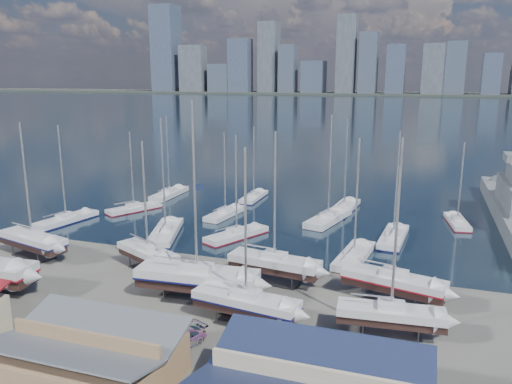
% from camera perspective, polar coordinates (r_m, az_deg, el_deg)
% --- Properties ---
extents(ground, '(1400.00, 1400.00, 0.00)m').
position_cam_1_polar(ground, '(51.23, -7.62, -11.35)').
color(ground, '#605E59').
rests_on(ground, ground).
extents(water, '(1400.00, 600.00, 0.40)m').
position_cam_1_polar(water, '(352.92, 15.41, 9.16)').
color(water, '#1A2F3C').
rests_on(water, ground).
extents(far_shore, '(1400.00, 80.00, 2.20)m').
position_cam_1_polar(far_shore, '(612.34, 16.99, 10.64)').
color(far_shore, '#2D332D').
rests_on(far_shore, ground).
extents(skyline, '(639.14, 43.80, 107.69)m').
position_cam_1_polar(skyline, '(606.37, 16.45, 14.26)').
color(skyline, '#475166').
rests_on(skyline, far_shore).
extents(shed_grey, '(12.60, 8.40, 4.17)m').
position_cam_1_polar(shed_grey, '(38.23, -18.83, -17.38)').
color(shed_grey, '#8C6B4C').
rests_on(shed_grey, ground).
extents(sailboat_cradle_0, '(10.32, 5.07, 16.07)m').
position_cam_1_polar(sailboat_cradle_0, '(65.29, -24.20, -5.05)').
color(sailboat_cradle_0, '#2D2D33').
rests_on(sailboat_cradle_0, ground).
extents(sailboat_cradle_2, '(8.99, 6.04, 14.48)m').
position_cam_1_polar(sailboat_cradle_2, '(56.80, -12.26, -6.87)').
color(sailboat_cradle_2, '#2D2D33').
rests_on(sailboat_cradle_2, ground).
extents(sailboat_cradle_3, '(12.15, 4.20, 19.05)m').
position_cam_1_polar(sailboat_cradle_3, '(48.91, -6.74, -9.70)').
color(sailboat_cradle_3, '#2D2D33').
rests_on(sailboat_cradle_3, ground).
extents(sailboat_cradle_4, '(9.97, 3.92, 15.85)m').
position_cam_1_polar(sailboat_cradle_4, '(52.57, 2.11, -8.14)').
color(sailboat_cradle_4, '#2D2D33').
rests_on(sailboat_cradle_4, ground).
extents(sailboat_cradle_5, '(9.87, 3.96, 15.54)m').
position_cam_1_polar(sailboat_cradle_5, '(44.09, -1.16, -12.51)').
color(sailboat_cradle_5, '#2D2D33').
rests_on(sailboat_cradle_5, ground).
extents(sailboat_cradle_6, '(10.15, 5.07, 15.82)m').
position_cam_1_polar(sailboat_cradle_6, '(49.86, 15.42, -9.85)').
color(sailboat_cradle_6, '#2D2D33').
rests_on(sailboat_cradle_6, ground).
extents(sailboat_cradle_7, '(8.90, 3.22, 14.37)m').
position_cam_1_polar(sailboat_cradle_7, '(43.63, 15.16, -13.36)').
color(sailboat_cradle_7, '#2D2D33').
rests_on(sailboat_cradle_7, ground).
extents(sailboat_moored_0, '(4.78, 10.47, 15.11)m').
position_cam_1_polar(sailboat_moored_0, '(78.80, -20.85, -3.10)').
color(sailboat_moored_0, black).
rests_on(sailboat_moored_0, water).
extents(sailboat_moored_1, '(6.47, 9.00, 13.31)m').
position_cam_1_polar(sailboat_moored_1, '(82.28, -13.78, -1.94)').
color(sailboat_moored_1, black).
rests_on(sailboat_moored_1, water).
extents(sailboat_moored_2, '(2.87, 10.02, 15.10)m').
position_cam_1_polar(sailboat_moored_2, '(91.16, -9.87, -0.29)').
color(sailboat_moored_2, black).
rests_on(sailboat_moored_2, water).
extents(sailboat_moored_3, '(6.41, 11.60, 16.71)m').
position_cam_1_polar(sailboat_moored_3, '(68.67, -10.28, -4.75)').
color(sailboat_moored_3, black).
rests_on(sailboat_moored_3, water).
extents(sailboat_moored_4, '(3.86, 9.27, 13.58)m').
position_cam_1_polar(sailboat_moored_4, '(77.18, -3.52, -2.56)').
color(sailboat_moored_4, black).
rests_on(sailboat_moored_4, water).
extents(sailboat_moored_5, '(2.57, 9.00, 13.43)m').
position_cam_1_polar(sailboat_moored_5, '(87.60, -0.24, -0.65)').
color(sailboat_moored_5, black).
rests_on(sailboat_moored_5, water).
extents(sailboat_moored_6, '(6.75, 9.87, 14.47)m').
position_cam_1_polar(sailboat_moored_6, '(66.94, -2.23, -5.02)').
color(sailboat_moored_6, black).
rests_on(sailboat_moored_6, water).
extents(sailboat_moored_7, '(5.55, 11.37, 16.54)m').
position_cam_1_polar(sailboat_moored_7, '(74.93, 8.27, -3.15)').
color(sailboat_moored_7, black).
rests_on(sailboat_moored_7, water).
extents(sailboat_moored_8, '(4.00, 10.59, 15.46)m').
position_cam_1_polar(sailboat_moored_8, '(81.28, 10.03, -1.94)').
color(sailboat_moored_8, black).
rests_on(sailboat_moored_8, water).
extents(sailboat_moored_9, '(4.01, 10.26, 15.08)m').
position_cam_1_polar(sailboat_moored_9, '(60.32, 11.14, -7.32)').
color(sailboat_moored_9, black).
rests_on(sailboat_moored_9, water).
extents(sailboat_moored_10, '(3.65, 10.34, 15.17)m').
position_cam_1_polar(sailboat_moored_10, '(68.23, 15.42, -5.14)').
color(sailboat_moored_10, black).
rests_on(sailboat_moored_10, water).
extents(sailboat_moored_11, '(3.61, 8.69, 12.60)m').
position_cam_1_polar(sailboat_moored_11, '(78.45, 22.00, -3.26)').
color(sailboat_moored_11, black).
rests_on(sailboat_moored_11, water).
extents(car_a, '(1.64, 4.04, 1.37)m').
position_cam_1_polar(car_a, '(46.27, -22.54, -14.16)').
color(car_a, gray).
rests_on(car_a, ground).
extents(car_b, '(4.45, 1.93, 1.43)m').
position_cam_1_polar(car_b, '(45.88, -22.04, -14.31)').
color(car_b, gray).
rests_on(car_b, ground).
extents(car_c, '(3.18, 5.33, 1.39)m').
position_cam_1_polar(car_c, '(40.59, -12.27, -17.41)').
color(car_c, gray).
rests_on(car_c, ground).
extents(car_d, '(3.55, 5.12, 1.38)m').
position_cam_1_polar(car_d, '(41.70, -8.70, -16.37)').
color(car_d, gray).
rests_on(car_d, ground).
extents(flagpole, '(0.98, 0.12, 11.07)m').
position_cam_1_polar(flagpole, '(50.38, -6.84, -4.07)').
color(flagpole, white).
rests_on(flagpole, ground).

